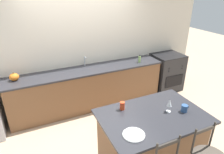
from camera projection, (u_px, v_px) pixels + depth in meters
ground_plane at (95, 113)px, 4.37m from camera, size 18.00×18.00×0.00m
wall_back at (82, 46)px, 4.35m from camera, size 6.00×0.07×2.70m
back_counter at (89, 88)px, 4.47m from camera, size 3.39×0.65×0.92m
sink_faucet at (85, 60)px, 4.38m from camera, size 0.02×0.13×0.22m
kitchen_island at (150, 141)px, 2.96m from camera, size 1.48×0.99×0.93m
oven_range at (166, 72)px, 5.24m from camera, size 0.74×0.66×0.95m
dinner_plate at (134, 134)px, 2.40m from camera, size 0.27×0.27×0.02m
wine_glass at (169, 103)px, 2.79m from camera, size 0.07×0.07×0.19m
coffee_mug at (184, 108)px, 2.83m from camera, size 0.12×0.09×0.10m
tumbler_cup at (122, 106)px, 2.87m from camera, size 0.07×0.07×0.12m
pumpkin_decoration at (14, 77)px, 3.74m from camera, size 0.17×0.17×0.16m
soap_bottle at (140, 59)px, 4.60m from camera, size 0.06×0.06×0.18m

